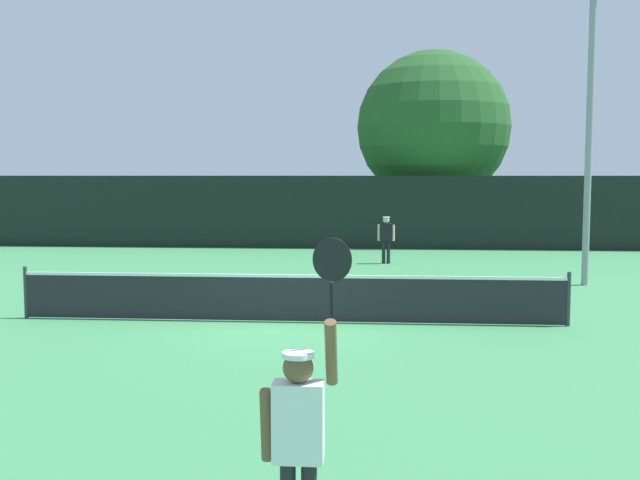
{
  "coord_description": "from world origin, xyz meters",
  "views": [
    {
      "loc": [
        1.75,
        -14.65,
        2.95
      ],
      "look_at": [
        0.35,
        3.41,
        1.36
      ],
      "focal_mm": 41.68,
      "sensor_mm": 36.0,
      "label": 1
    }
  ],
  "objects_px": {
    "light_pole": "(590,104)",
    "parked_car_mid": "(473,220)",
    "player_serving": "(300,425)",
    "tennis_ball": "(307,293)",
    "large_tree": "(433,128)",
    "parked_car_near": "(175,218)",
    "player_receiving": "(386,235)"
  },
  "relations": [
    {
      "from": "player_receiving",
      "to": "light_pole",
      "type": "bearing_deg",
      "value": 139.66
    },
    {
      "from": "player_serving",
      "to": "light_pole",
      "type": "distance_m",
      "value": 16.51
    },
    {
      "from": "player_receiving",
      "to": "parked_car_mid",
      "type": "bearing_deg",
      "value": -110.41
    },
    {
      "from": "player_receiving",
      "to": "tennis_ball",
      "type": "bearing_deg",
      "value": 72.87
    },
    {
      "from": "player_receiving",
      "to": "tennis_ball",
      "type": "height_order",
      "value": "player_receiving"
    },
    {
      "from": "player_serving",
      "to": "tennis_ball",
      "type": "bearing_deg",
      "value": 95.15
    },
    {
      "from": "player_receiving",
      "to": "parked_car_near",
      "type": "distance_m",
      "value": 16.18
    },
    {
      "from": "light_pole",
      "to": "large_tree",
      "type": "height_order",
      "value": "light_pole"
    },
    {
      "from": "tennis_ball",
      "to": "parked_car_near",
      "type": "relative_size",
      "value": 0.02
    },
    {
      "from": "tennis_ball",
      "to": "parked_car_near",
      "type": "distance_m",
      "value": 20.66
    },
    {
      "from": "player_serving",
      "to": "large_tree",
      "type": "relative_size",
      "value": 0.3
    },
    {
      "from": "player_serving",
      "to": "player_receiving",
      "type": "bearing_deg",
      "value": 87.44
    },
    {
      "from": "player_receiving",
      "to": "parked_car_mid",
      "type": "height_order",
      "value": "parked_car_mid"
    },
    {
      "from": "light_pole",
      "to": "parked_car_near",
      "type": "xyz_separation_m",
      "value": [
        -15.85,
        16.71,
        -4.04
      ]
    },
    {
      "from": "player_serving",
      "to": "light_pole",
      "type": "height_order",
      "value": "light_pole"
    },
    {
      "from": "player_serving",
      "to": "large_tree",
      "type": "height_order",
      "value": "large_tree"
    },
    {
      "from": "player_serving",
      "to": "tennis_ball",
      "type": "relative_size",
      "value": 36.6
    },
    {
      "from": "large_tree",
      "to": "parked_car_near",
      "type": "distance_m",
      "value": 13.94
    },
    {
      "from": "tennis_ball",
      "to": "player_serving",
      "type": "bearing_deg",
      "value": -84.85
    },
    {
      "from": "player_receiving",
      "to": "parked_car_near",
      "type": "relative_size",
      "value": 0.36
    },
    {
      "from": "large_tree",
      "to": "player_receiving",
      "type": "bearing_deg",
      "value": -104.25
    },
    {
      "from": "parked_car_mid",
      "to": "player_serving",
      "type": "bearing_deg",
      "value": -98.43
    },
    {
      "from": "player_serving",
      "to": "parked_car_mid",
      "type": "xyz_separation_m",
      "value": [
        5.21,
        31.02,
        -0.31
      ]
    },
    {
      "from": "tennis_ball",
      "to": "light_pole",
      "type": "distance_m",
      "value": 8.96
    },
    {
      "from": "large_tree",
      "to": "parked_car_mid",
      "type": "xyz_separation_m",
      "value": [
        2.22,
        3.29,
        -4.24
      ]
    },
    {
      "from": "player_receiving",
      "to": "parked_car_mid",
      "type": "relative_size",
      "value": 0.37
    },
    {
      "from": "player_receiving",
      "to": "light_pole",
      "type": "distance_m",
      "value": 7.92
    },
    {
      "from": "player_receiving",
      "to": "parked_car_near",
      "type": "xyz_separation_m",
      "value": [
        -10.58,
        12.24,
        -0.17
      ]
    },
    {
      "from": "player_receiving",
      "to": "parked_car_mid",
      "type": "distance_m",
      "value": 12.47
    },
    {
      "from": "player_serving",
      "to": "tennis_ball",
      "type": "height_order",
      "value": "player_serving"
    },
    {
      "from": "large_tree",
      "to": "parked_car_near",
      "type": "relative_size",
      "value": 1.9
    },
    {
      "from": "light_pole",
      "to": "parked_car_mid",
      "type": "relative_size",
      "value": 2.0
    }
  ]
}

